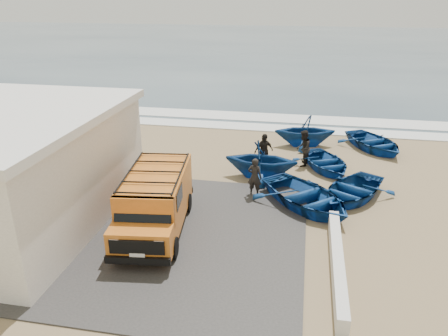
{
  "coord_description": "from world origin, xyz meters",
  "views": [
    {
      "loc": [
        3.64,
        -15.15,
        8.29
      ],
      "look_at": [
        0.41,
        1.89,
        1.2
      ],
      "focal_mm": 35.0,
      "sensor_mm": 36.0,
      "label": 1
    }
  ],
  "objects_px": {
    "boat_far_right": "(374,142)",
    "fisherman_front": "(255,177)",
    "van": "(155,200)",
    "fisherman_middle": "(303,148)",
    "boat_mid_left": "(261,159)",
    "boat_near_left": "(306,196)",
    "boat_far_left": "(305,131)",
    "fisherman_back": "(264,151)",
    "boat_mid_right": "(326,162)",
    "parapet": "(337,262)",
    "boat_near_right": "(352,190)"
  },
  "relations": [
    {
      "from": "boat_near_right",
      "to": "fisherman_middle",
      "type": "height_order",
      "value": "fisherman_middle"
    },
    {
      "from": "parapet",
      "to": "van",
      "type": "distance_m",
      "value": 6.68
    },
    {
      "from": "boat_near_right",
      "to": "boat_far_left",
      "type": "distance_m",
      "value": 6.96
    },
    {
      "from": "fisherman_middle",
      "to": "parapet",
      "type": "bearing_deg",
      "value": 17.51
    },
    {
      "from": "boat_near_left",
      "to": "boat_near_right",
      "type": "relative_size",
      "value": 1.15
    },
    {
      "from": "boat_far_right",
      "to": "boat_near_right",
      "type": "bearing_deg",
      "value": -133.96
    },
    {
      "from": "boat_far_left",
      "to": "fisherman_middle",
      "type": "height_order",
      "value": "fisherman_middle"
    },
    {
      "from": "parapet",
      "to": "boat_mid_left",
      "type": "distance_m",
      "value": 7.72
    },
    {
      "from": "boat_far_right",
      "to": "fisherman_front",
      "type": "bearing_deg",
      "value": -159.12
    },
    {
      "from": "van",
      "to": "boat_near_left",
      "type": "height_order",
      "value": "van"
    },
    {
      "from": "boat_far_left",
      "to": "fisherman_front",
      "type": "distance_m",
      "value": 7.32
    },
    {
      "from": "boat_near_left",
      "to": "boat_mid_right",
      "type": "xyz_separation_m",
      "value": [
        0.91,
        4.28,
        -0.09
      ]
    },
    {
      "from": "boat_far_right",
      "to": "boat_mid_left",
      "type": "bearing_deg",
      "value": -168.47
    },
    {
      "from": "boat_near_right",
      "to": "parapet",
      "type": "bearing_deg",
      "value": -68.63
    },
    {
      "from": "fisherman_front",
      "to": "fisherman_middle",
      "type": "relative_size",
      "value": 0.93
    },
    {
      "from": "van",
      "to": "fisherman_middle",
      "type": "relative_size",
      "value": 2.98
    },
    {
      "from": "boat_mid_right",
      "to": "boat_far_right",
      "type": "bearing_deg",
      "value": 27.94
    },
    {
      "from": "boat_mid_left",
      "to": "boat_near_left",
      "type": "bearing_deg",
      "value": -140.12
    },
    {
      "from": "boat_mid_right",
      "to": "boat_far_left",
      "type": "bearing_deg",
      "value": 83.46
    },
    {
      "from": "boat_mid_right",
      "to": "boat_far_left",
      "type": "xyz_separation_m",
      "value": [
        -1.12,
        3.48,
        0.52
      ]
    },
    {
      "from": "boat_mid_left",
      "to": "fisherman_front",
      "type": "distance_m",
      "value": 2.02
    },
    {
      "from": "fisherman_middle",
      "to": "boat_mid_right",
      "type": "bearing_deg",
      "value": 81.95
    },
    {
      "from": "boat_mid_right",
      "to": "boat_near_right",
      "type": "bearing_deg",
      "value": -96.38
    },
    {
      "from": "fisherman_front",
      "to": "boat_mid_right",
      "type": "bearing_deg",
      "value": -120.47
    },
    {
      "from": "parapet",
      "to": "boat_near_right",
      "type": "relative_size",
      "value": 1.52
    },
    {
      "from": "parapet",
      "to": "boat_near_left",
      "type": "xyz_separation_m",
      "value": [
        -1.06,
        4.24,
        0.2
      ]
    },
    {
      "from": "fisherman_back",
      "to": "boat_mid_left",
      "type": "bearing_deg",
      "value": -128.29
    },
    {
      "from": "boat_far_left",
      "to": "fisherman_back",
      "type": "bearing_deg",
      "value": -36.55
    },
    {
      "from": "parapet",
      "to": "boat_near_right",
      "type": "xyz_separation_m",
      "value": [
        0.87,
        5.4,
        0.13
      ]
    },
    {
      "from": "parapet",
      "to": "fisherman_middle",
      "type": "distance_m",
      "value": 9.0
    },
    {
      "from": "boat_near_right",
      "to": "fisherman_middle",
      "type": "bearing_deg",
      "value": 152.28
    },
    {
      "from": "boat_mid_left",
      "to": "boat_mid_right",
      "type": "height_order",
      "value": "boat_mid_left"
    },
    {
      "from": "fisherman_back",
      "to": "boat_mid_right",
      "type": "bearing_deg",
      "value": -30.42
    },
    {
      "from": "boat_mid_left",
      "to": "fisherman_front",
      "type": "xyz_separation_m",
      "value": [
        -0.06,
        -2.02,
        -0.04
      ]
    },
    {
      "from": "fisherman_middle",
      "to": "fisherman_back",
      "type": "xyz_separation_m",
      "value": [
        -1.91,
        -0.77,
        -0.02
      ]
    },
    {
      "from": "boat_mid_left",
      "to": "boat_far_right",
      "type": "distance_m",
      "value": 7.67
    },
    {
      "from": "boat_mid_right",
      "to": "fisherman_front",
      "type": "xyz_separation_m",
      "value": [
        -3.12,
        -3.56,
        0.48
      ]
    },
    {
      "from": "boat_mid_right",
      "to": "fisherman_back",
      "type": "distance_m",
      "value": 3.13
    },
    {
      "from": "parapet",
      "to": "van",
      "type": "relative_size",
      "value": 1.09
    },
    {
      "from": "boat_mid_left",
      "to": "boat_far_right",
      "type": "xyz_separation_m",
      "value": [
        5.77,
        5.03,
        -0.47
      ]
    },
    {
      "from": "van",
      "to": "boat_near_left",
      "type": "bearing_deg",
      "value": 20.87
    },
    {
      "from": "parapet",
      "to": "fisherman_back",
      "type": "distance_m",
      "value": 8.75
    },
    {
      "from": "boat_far_right",
      "to": "boat_mid_right",
      "type": "bearing_deg",
      "value": -157.33
    },
    {
      "from": "van",
      "to": "boat_far_left",
      "type": "distance_m",
      "value": 11.85
    },
    {
      "from": "boat_mid_left",
      "to": "fisherman_middle",
      "type": "distance_m",
      "value": 2.69
    },
    {
      "from": "van",
      "to": "fisherman_front",
      "type": "distance_m",
      "value": 4.84
    },
    {
      "from": "van",
      "to": "fisherman_middle",
      "type": "height_order",
      "value": "van"
    },
    {
      "from": "boat_far_right",
      "to": "fisherman_back",
      "type": "height_order",
      "value": "fisherman_back"
    },
    {
      "from": "boat_near_right",
      "to": "boat_mid_right",
      "type": "bearing_deg",
      "value": 138.4
    },
    {
      "from": "boat_near_left",
      "to": "fisherman_front",
      "type": "bearing_deg",
      "value": 119.8
    }
  ]
}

